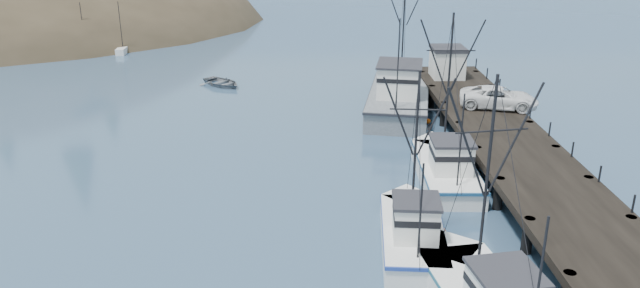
# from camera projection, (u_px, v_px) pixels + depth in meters

# --- Properties ---
(pier) EXTENTS (6.00, 44.00, 2.00)m
(pier) POSITION_uv_depth(u_px,v_px,m) (516.00, 151.00, 40.98)
(pier) COLOR black
(pier) RESTS_ON ground
(moored_sailboats) EXTENTS (23.10, 20.18, 6.35)m
(moored_sailboats) POSITION_uv_depth(u_px,v_px,m) (27.00, 45.00, 78.94)
(moored_sailboats) COLOR white
(moored_sailboats) RESTS_ON ground
(trawler_mid) EXTENTS (3.90, 9.46, 9.59)m
(trawler_mid) POSITION_uv_depth(u_px,v_px,m) (412.00, 231.00, 32.59)
(trawler_mid) COLOR white
(trawler_mid) RESTS_ON ground
(trawler_far) EXTENTS (3.82, 10.69, 11.02)m
(trawler_far) POSITION_uv_depth(u_px,v_px,m) (445.00, 167.00, 40.62)
(trawler_far) COLOR white
(trawler_far) RESTS_ON ground
(work_vessel) EXTENTS (7.75, 16.90, 13.90)m
(work_vessel) POSITION_uv_depth(u_px,v_px,m) (399.00, 94.00, 55.00)
(work_vessel) COLOR slate
(work_vessel) RESTS_ON ground
(pier_shed) EXTENTS (3.00, 3.20, 2.80)m
(pier_shed) POSITION_uv_depth(u_px,v_px,m) (447.00, 62.00, 57.16)
(pier_shed) COLOR silver
(pier_shed) RESTS_ON pier
(pickup_truck) EXTENTS (6.48, 4.17, 1.66)m
(pickup_truck) POSITION_uv_depth(u_px,v_px,m) (499.00, 98.00, 48.47)
(pickup_truck) COLOR silver
(pickup_truck) RESTS_ON pier
(motorboat) EXTENTS (5.70, 5.71, 0.97)m
(motorboat) POSITION_uv_depth(u_px,v_px,m) (222.00, 86.00, 62.25)
(motorboat) COLOR slate
(motorboat) RESTS_ON ground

